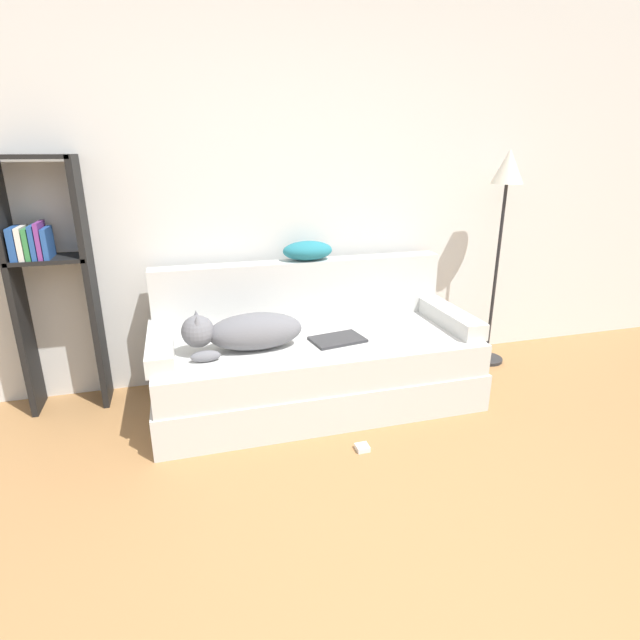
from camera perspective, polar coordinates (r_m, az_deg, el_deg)
name	(u,v)px	position (r m, az deg, el deg)	size (l,w,h in m)	color
wall_back	(278,186)	(3.51, -4.78, 15.05)	(6.87, 0.06, 2.70)	silver
couch	(316,370)	(3.28, -0.46, -5.71)	(2.04, 0.90, 0.45)	silver
couch_backrest	(301,290)	(3.47, -2.15, 3.41)	(2.00, 0.15, 0.42)	silver
couch_arm_left	(161,345)	(3.07, -17.76, -2.75)	(0.15, 0.71, 0.11)	silver
couch_arm_right	(449,317)	(3.52, 14.56, 0.38)	(0.15, 0.71, 0.11)	silver
dog	(244,332)	(2.99, -8.65, -1.31)	(0.71, 0.28, 0.26)	slate
laptop	(337,339)	(3.13, 2.01, -2.23)	(0.35, 0.27, 0.02)	#2D2D30
throw_pillow	(308,251)	(3.42, -1.42, 7.93)	(0.34, 0.21, 0.13)	teal
bookshelf	(49,272)	(3.42, -28.55, 4.86)	(0.45, 0.26, 1.56)	black
floor_lamp	(505,197)	(3.87, 20.39, 13.07)	(0.25, 0.25, 1.59)	#232326
power_adapter	(362,448)	(2.88, 4.86, -14.33)	(0.07, 0.07, 0.03)	silver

